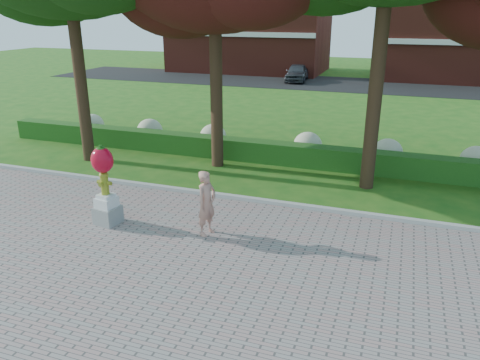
{
  "coord_description": "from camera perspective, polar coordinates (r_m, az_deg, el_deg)",
  "views": [
    {
      "loc": [
        4.36,
        -9.52,
        5.54
      ],
      "look_at": [
        0.66,
        1.0,
        1.45
      ],
      "focal_mm": 35.0,
      "sensor_mm": 36.0,
      "label": 1
    }
  ],
  "objects": [
    {
      "name": "ground",
      "position": [
        11.84,
        -4.64,
        -7.83
      ],
      "size": [
        100.0,
        100.0,
        0.0
      ],
      "primitive_type": "plane",
      "color": "#1F5A16",
      "rests_on": "ground"
    },
    {
      "name": "woman",
      "position": [
        11.92,
        -4.08,
        -2.84
      ],
      "size": [
        0.56,
        0.71,
        1.72
      ],
      "primitive_type": "imported",
      "rotation": [
        0.0,
        0.0,
        1.3
      ],
      "color": "tan",
      "rests_on": "walkway"
    },
    {
      "name": "street",
      "position": [
        38.17,
        12.88,
        11.31
      ],
      "size": [
        50.0,
        8.0,
        0.02
      ],
      "primitive_type": "cube",
      "color": "black",
      "rests_on": "ground"
    },
    {
      "name": "building_right",
      "position": [
        43.73,
        25.08,
        15.27
      ],
      "size": [
        12.0,
        8.0,
        6.4
      ],
      "primitive_type": "cube",
      "color": "maroon",
      "rests_on": "ground"
    },
    {
      "name": "lawn_hedge",
      "position": [
        17.84,
        4.42,
        3.32
      ],
      "size": [
        24.0,
        0.7,
        0.8
      ],
      "primitive_type": "cube",
      "color": "#174012",
      "rests_on": "ground"
    },
    {
      "name": "building_left",
      "position": [
        45.87,
        1.18,
        17.58
      ],
      "size": [
        14.0,
        8.0,
        7.0
      ],
      "primitive_type": "cube",
      "color": "maroon",
      "rests_on": "ground"
    },
    {
      "name": "hydrant_sculpture",
      "position": [
        12.89,
        -16.19,
        -0.34
      ],
      "size": [
        0.67,
        0.67,
        2.2
      ],
      "rotation": [
        0.0,
        0.0,
        -0.14
      ],
      "color": "gray",
      "rests_on": "walkway"
    },
    {
      "name": "hydrangea_row",
      "position": [
        18.6,
        6.95,
        4.42
      ],
      "size": [
        20.1,
        1.1,
        0.99
      ],
      "color": "#B4B78B",
      "rests_on": "ground"
    },
    {
      "name": "curb",
      "position": [
        14.34,
        0.18,
        -2.28
      ],
      "size": [
        40.0,
        0.18,
        0.15
      ],
      "primitive_type": "cube",
      "color": "#ADADA5",
      "rests_on": "ground"
    },
    {
      "name": "walkway",
      "position": [
        8.94,
        -15.63,
        -18.89
      ],
      "size": [
        40.0,
        14.0,
        0.04
      ],
      "primitive_type": "cube",
      "color": "gray",
      "rests_on": "ground"
    },
    {
      "name": "parked_car",
      "position": [
        39.04,
        6.95,
        12.88
      ],
      "size": [
        2.03,
        4.18,
        1.38
      ],
      "primitive_type": "imported",
      "rotation": [
        0.0,
        0.0,
        0.1
      ],
      "color": "#3B3E43",
      "rests_on": "street"
    }
  ]
}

